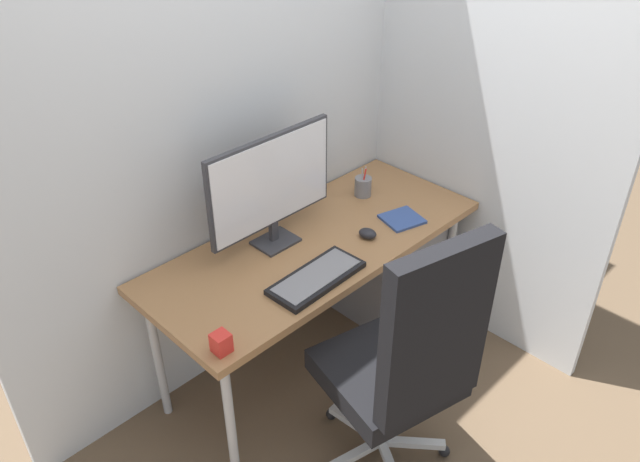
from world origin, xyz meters
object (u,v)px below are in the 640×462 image
monitor (271,185)px  desk_clamp_accessory (221,343)px  office_chair (407,361)px  pen_holder (363,186)px  filing_cabinet (386,263)px  keyboard (317,278)px  notebook (402,219)px  mouse (368,233)px

monitor → desk_clamp_accessory: bearing=-146.8°
office_chair → desk_clamp_accessory: office_chair is taller
office_chair → pen_holder: office_chair is taller
filing_cabinet → monitor: size_ratio=0.99×
keyboard → notebook: (0.60, 0.04, -0.01)m
monitor → desk_clamp_accessory: 0.73m
monitor → office_chair: bearing=-95.6°
mouse → pen_holder: 0.38m
mouse → desk_clamp_accessory: desk_clamp_accessory is taller
office_chair → mouse: bearing=53.9°
keyboard → desk_clamp_accessory: 0.52m
mouse → keyboard: bearing=174.6°
notebook → desk_clamp_accessory: (-1.11, -0.09, 0.03)m
keyboard → mouse: mouse is taller
desk_clamp_accessory → keyboard: bearing=5.6°
pen_holder → filing_cabinet: bearing=-45.8°
office_chair → mouse: 0.68m
monitor → filing_cabinet: bearing=-8.8°
office_chair → desk_clamp_accessory: size_ratio=15.74×
mouse → notebook: 0.22m
office_chair → pen_holder: 1.05m
keyboard → desk_clamp_accessory: (-0.51, -0.05, 0.03)m
pen_holder → desk_clamp_accessory: (-1.15, -0.37, -0.01)m
mouse → desk_clamp_accessory: 0.90m
keyboard → office_chair: bearing=-92.0°
keyboard → filing_cabinet: bearing=16.6°
keyboard → pen_holder: bearing=26.7°
notebook → keyboard: bearing=-160.6°
office_chair → mouse: size_ratio=14.69×
filing_cabinet → keyboard: size_ratio=1.49×
office_chair → pen_holder: (0.66, 0.80, 0.14)m
notebook → mouse: bearing=-169.1°
pen_holder → notebook: 0.29m
mouse → filing_cabinet: bearing=9.9°
mouse → notebook: mouse is taller
desk_clamp_accessory → monitor: bearing=33.2°
office_chair → mouse: (0.39, 0.54, 0.12)m
office_chair → filing_cabinet: 1.08m
office_chair → desk_clamp_accessory: bearing=139.1°
office_chair → pen_holder: size_ratio=7.85×
mouse → desk_clamp_accessory: bearing=172.8°
pen_holder → monitor: bearing=179.6°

